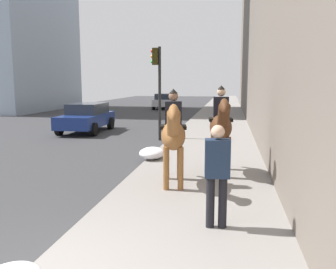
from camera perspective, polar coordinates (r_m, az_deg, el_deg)
mounted_horse_near at (r=8.10m, az=0.86°, el=0.16°), size 2.14×0.80×2.22m
mounted_horse_far at (r=9.19m, az=8.50°, el=1.44°), size 2.15×0.72×2.29m
pedestrian_greeting at (r=5.80m, az=7.90°, el=-5.59°), size 0.30×0.42×1.70m
car_near_lane at (r=18.31m, az=-12.93°, el=2.76°), size 4.11×2.02×1.44m
car_mid_lane at (r=33.76m, az=-0.47°, el=5.46°), size 4.58×2.08×1.44m
traffic_light_near_curb at (r=15.16m, az=-1.68°, el=8.99°), size 0.20×0.44×3.96m
snow_pile_far at (r=11.13m, az=-2.60°, el=-2.98°), size 1.02×0.78×0.35m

